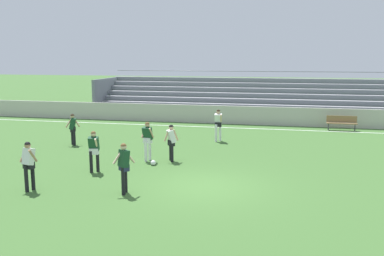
% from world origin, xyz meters
% --- Properties ---
extents(ground_plane, '(160.00, 160.00, 0.00)m').
position_xyz_m(ground_plane, '(0.00, 0.00, 0.00)').
color(ground_plane, '#3D662D').
extents(field_line_sideline, '(44.00, 0.12, 0.01)m').
position_xyz_m(field_line_sideline, '(0.00, 12.61, 0.00)').
color(field_line_sideline, white).
rests_on(field_line_sideline, ground).
extents(sideline_wall, '(48.00, 0.16, 1.23)m').
position_xyz_m(sideline_wall, '(0.00, 14.19, 0.61)').
color(sideline_wall, '#BCB7AD').
rests_on(sideline_wall, ground).
extents(bleacher_stand, '(23.17, 5.09, 3.37)m').
position_xyz_m(bleacher_stand, '(0.09, 17.70, 1.47)').
color(bleacher_stand, '#B2B2B7').
rests_on(bleacher_stand, ground).
extents(bench_far_left, '(1.80, 0.40, 0.90)m').
position_xyz_m(bench_far_left, '(6.10, 13.15, 0.55)').
color(bench_far_left, olive).
rests_on(bench_far_left, ground).
extents(player_dark_deep_cover, '(0.54, 0.45, 1.73)m').
position_xyz_m(player_dark_deep_cover, '(-3.14, 3.15, 1.03)').
color(player_dark_deep_cover, white).
rests_on(player_dark_deep_cover, ground).
extents(player_white_dropping_back, '(0.61, 0.52, 1.62)m').
position_xyz_m(player_white_dropping_back, '(-2.12, 3.32, 0.96)').
color(player_white_dropping_back, black).
rests_on(player_white_dropping_back, ground).
extents(player_dark_on_ball, '(0.65, 0.46, 1.62)m').
position_xyz_m(player_dark_on_ball, '(-7.96, 5.54, 0.96)').
color(player_dark_on_ball, black).
rests_on(player_dark_on_ball, ground).
extents(player_white_pressing_high, '(0.45, 0.57, 1.72)m').
position_xyz_m(player_white_pressing_high, '(-0.81, 8.12, 1.03)').
color(player_white_pressing_high, white).
rests_on(player_white_pressing_high, ground).
extents(player_white_trailing_run, '(0.56, 0.44, 1.71)m').
position_xyz_m(player_white_trailing_run, '(-5.74, -1.74, 1.02)').
color(player_white_trailing_run, black).
rests_on(player_white_trailing_run, ground).
extents(player_dark_wide_right, '(0.69, 0.46, 1.72)m').
position_xyz_m(player_dark_wide_right, '(-2.47, -1.34, 1.03)').
color(player_dark_wide_right, black).
rests_on(player_dark_wide_right, ground).
extents(player_dark_challenging, '(0.47, 0.60, 1.65)m').
position_xyz_m(player_dark_challenging, '(-4.62, 0.93, 0.98)').
color(player_dark_challenging, black).
rests_on(player_dark_challenging, ground).
extents(soccer_ball, '(0.22, 0.22, 0.22)m').
position_xyz_m(soccer_ball, '(-2.67, 2.44, 0.11)').
color(soccer_ball, white).
rests_on(soccer_ball, ground).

